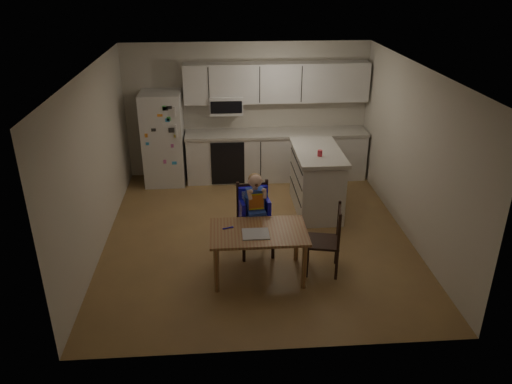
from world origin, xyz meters
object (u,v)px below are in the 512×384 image
(red_cup, at_px, (320,153))
(chair_side, at_px, (331,236))
(dining_table, at_px, (259,237))
(refrigerator, at_px, (163,139))
(chair_booster, at_px, (255,205))
(kitchen_island, at_px, (316,180))

(red_cup, distance_m, chair_side, 1.69)
(dining_table, bearing_deg, refrigerator, 114.69)
(refrigerator, xyz_separation_m, chair_booster, (1.48, -2.61, -0.12))
(red_cup, xyz_separation_m, dining_table, (-1.08, -1.62, -0.52))
(kitchen_island, distance_m, red_cup, 0.62)
(dining_table, bearing_deg, chair_side, 1.83)
(kitchen_island, height_order, chair_booster, chair_booster)
(red_cup, bearing_deg, refrigerator, 147.84)
(kitchen_island, height_order, red_cup, red_cup)
(red_cup, bearing_deg, chair_booster, -137.37)
(refrigerator, bearing_deg, red_cup, -32.16)
(kitchen_island, xyz_separation_m, dining_table, (-1.10, -1.88, 0.05))
(red_cup, xyz_separation_m, chair_side, (-0.14, -1.59, -0.55))
(refrigerator, relative_size, chair_side, 1.79)
(red_cup, relative_size, dining_table, 0.08)
(dining_table, height_order, chair_booster, chair_booster)
(kitchen_island, distance_m, chair_booster, 1.69)
(red_cup, distance_m, dining_table, 2.01)
(kitchen_island, xyz_separation_m, chair_side, (-0.16, -1.85, 0.01))
(dining_table, relative_size, chair_booster, 1.03)
(kitchen_island, bearing_deg, red_cup, -95.05)
(refrigerator, bearing_deg, chair_booster, -60.48)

